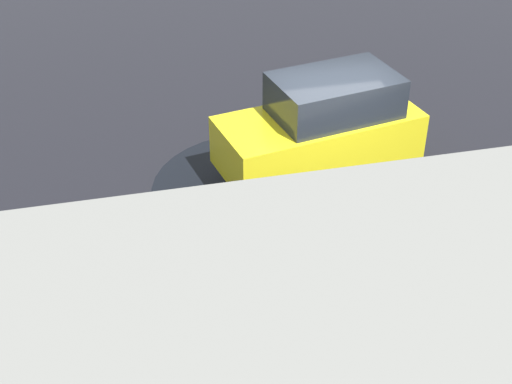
{
  "coord_description": "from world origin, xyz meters",
  "views": [
    {
      "loc": [
        4.11,
        10.82,
        7.8
      ],
      "look_at": [
        1.81,
        0.99,
        0.9
      ],
      "focal_mm": 50.0,
      "sensor_mm": 36.0,
      "label": 1
    }
  ],
  "objects_px": {
    "pedestrian": "(125,265)",
    "sign_post": "(187,306)",
    "fire_hydrant": "(189,275)",
    "moving_hatchback": "(322,127)"
  },
  "relations": [
    {
      "from": "moving_hatchback",
      "to": "fire_hydrant",
      "type": "bearing_deg",
      "value": 43.79
    },
    {
      "from": "sign_post",
      "to": "pedestrian",
      "type": "bearing_deg",
      "value": -67.92
    },
    {
      "from": "moving_hatchback",
      "to": "fire_hydrant",
      "type": "relative_size",
      "value": 5.18
    },
    {
      "from": "fire_hydrant",
      "to": "pedestrian",
      "type": "relative_size",
      "value": 0.5
    },
    {
      "from": "sign_post",
      "to": "moving_hatchback",
      "type": "bearing_deg",
      "value": -124.33
    },
    {
      "from": "pedestrian",
      "to": "sign_post",
      "type": "xyz_separation_m",
      "value": [
        -0.7,
        1.73,
        0.62
      ]
    },
    {
      "from": "pedestrian",
      "to": "sign_post",
      "type": "relative_size",
      "value": 0.68
    },
    {
      "from": "pedestrian",
      "to": "sign_post",
      "type": "bearing_deg",
      "value": 112.08
    },
    {
      "from": "moving_hatchback",
      "to": "pedestrian",
      "type": "bearing_deg",
      "value": 38.16
    },
    {
      "from": "moving_hatchback",
      "to": "sign_post",
      "type": "distance_m",
      "value": 6.0
    }
  ]
}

